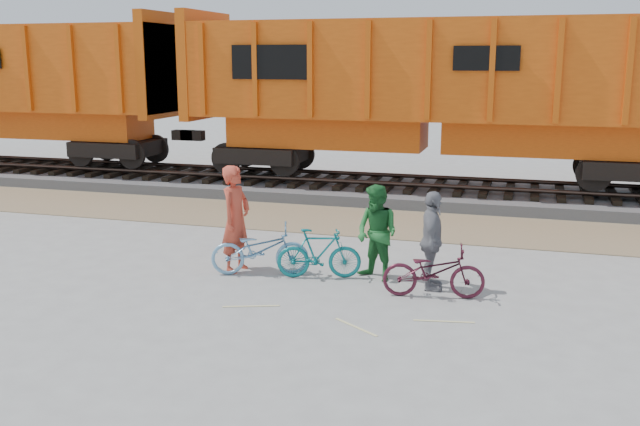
{
  "coord_description": "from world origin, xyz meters",
  "views": [
    {
      "loc": [
        3.09,
        -10.72,
        3.82
      ],
      "look_at": [
        -0.55,
        1.5,
        1.06
      ],
      "focal_mm": 40.0,
      "sensor_mm": 36.0,
      "label": 1
    }
  ],
  "objects_px": {
    "person_solo": "(236,219)",
    "person_man": "(377,233)",
    "bicycle_maroon": "(434,272)",
    "person_woman": "(432,241)",
    "bicycle_blue": "(260,249)",
    "bicycle_teal": "(319,253)",
    "hopper_car_center": "(436,90)"
  },
  "relations": [
    {
      "from": "bicycle_teal",
      "to": "person_solo",
      "type": "bearing_deg",
      "value": 73.24
    },
    {
      "from": "bicycle_blue",
      "to": "bicycle_maroon",
      "type": "relative_size",
      "value": 1.06
    },
    {
      "from": "hopper_car_center",
      "to": "person_solo",
      "type": "relative_size",
      "value": 7.17
    },
    {
      "from": "bicycle_maroon",
      "to": "person_woman",
      "type": "distance_m",
      "value": 0.58
    },
    {
      "from": "hopper_car_center",
      "to": "person_woman",
      "type": "distance_m",
      "value": 8.47
    },
    {
      "from": "person_woman",
      "to": "bicycle_blue",
      "type": "bearing_deg",
      "value": 82.62
    },
    {
      "from": "bicycle_teal",
      "to": "person_man",
      "type": "distance_m",
      "value": 1.09
    },
    {
      "from": "person_solo",
      "to": "person_man",
      "type": "relative_size",
      "value": 1.15
    },
    {
      "from": "bicycle_maroon",
      "to": "person_man",
      "type": "relative_size",
      "value": 0.98
    },
    {
      "from": "bicycle_maroon",
      "to": "person_woman",
      "type": "bearing_deg",
      "value": 4.7
    },
    {
      "from": "person_man",
      "to": "bicycle_maroon",
      "type": "bearing_deg",
      "value": -2.21
    },
    {
      "from": "person_woman",
      "to": "bicycle_teal",
      "type": "bearing_deg",
      "value": 80.25
    },
    {
      "from": "hopper_car_center",
      "to": "bicycle_teal",
      "type": "xyz_separation_m",
      "value": [
        -0.91,
        -8.04,
        -2.56
      ]
    },
    {
      "from": "bicycle_blue",
      "to": "person_man",
      "type": "distance_m",
      "value": 2.14
    },
    {
      "from": "person_solo",
      "to": "person_man",
      "type": "bearing_deg",
      "value": -76.52
    },
    {
      "from": "bicycle_blue",
      "to": "person_solo",
      "type": "height_order",
      "value": "person_solo"
    },
    {
      "from": "hopper_car_center",
      "to": "bicycle_maroon",
      "type": "relative_size",
      "value": 8.48
    },
    {
      "from": "bicycle_maroon",
      "to": "person_solo",
      "type": "relative_size",
      "value": 0.85
    },
    {
      "from": "bicycle_teal",
      "to": "bicycle_blue",
      "type": "bearing_deg",
      "value": 78.28
    },
    {
      "from": "bicycle_maroon",
      "to": "person_solo",
      "type": "distance_m",
      "value": 3.75
    },
    {
      "from": "bicycle_teal",
      "to": "person_solo",
      "type": "xyz_separation_m",
      "value": [
        -1.59,
        0.01,
        0.53
      ]
    },
    {
      "from": "person_solo",
      "to": "bicycle_maroon",
      "type": "bearing_deg",
      "value": -88.19
    },
    {
      "from": "person_man",
      "to": "bicycle_blue",
      "type": "bearing_deg",
      "value": -142.72
    },
    {
      "from": "bicycle_maroon",
      "to": "person_solo",
      "type": "xyz_separation_m",
      "value": [
        -3.68,
        0.49,
        0.54
      ]
    },
    {
      "from": "bicycle_teal",
      "to": "bicycle_maroon",
      "type": "xyz_separation_m",
      "value": [
        2.09,
        -0.47,
        -0.02
      ]
    },
    {
      "from": "hopper_car_center",
      "to": "person_man",
      "type": "relative_size",
      "value": 8.28
    },
    {
      "from": "person_man",
      "to": "person_woman",
      "type": "distance_m",
      "value": 1.03
    },
    {
      "from": "person_woman",
      "to": "bicycle_maroon",
      "type": "bearing_deg",
      "value": -173.59
    },
    {
      "from": "bicycle_maroon",
      "to": "person_woman",
      "type": "xyz_separation_m",
      "value": [
        -0.1,
        0.4,
        0.41
      ]
    },
    {
      "from": "bicycle_blue",
      "to": "person_woman",
      "type": "xyz_separation_m",
      "value": [
        3.08,
        0.01,
        0.38
      ]
    },
    {
      "from": "hopper_car_center",
      "to": "bicycle_maroon",
      "type": "height_order",
      "value": "hopper_car_center"
    },
    {
      "from": "hopper_car_center",
      "to": "bicycle_teal",
      "type": "height_order",
      "value": "hopper_car_center"
    }
  ]
}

